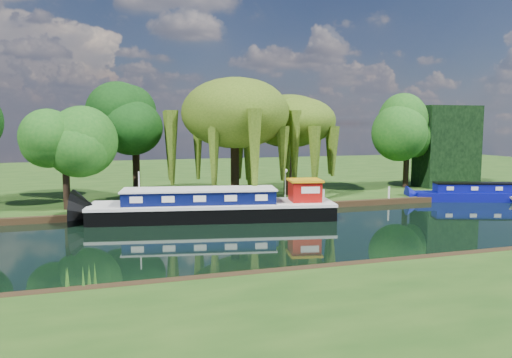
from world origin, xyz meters
name	(u,v)px	position (x,y,z in m)	size (l,w,h in m)	color
ground	(337,231)	(0.00, 0.00, 0.00)	(120.00, 120.00, 0.00)	black
far_bank	(216,175)	(0.00, 34.00, 0.23)	(120.00, 52.00, 0.45)	#1C3F11
dutch_barge	(215,207)	(-6.43, 6.01, 0.89)	(17.33, 6.82, 3.57)	black
narrowboat	(483,194)	(17.65, 7.30, 0.61)	(11.79, 5.70, 1.72)	#0A0D7D
red_dinghy	(123,221)	(-12.69, 7.08, 0.00)	(2.49, 3.48, 0.72)	#960D0A
willow_left	(235,115)	(-3.28, 12.44, 7.39)	(7.97, 7.97, 9.55)	black
willow_right	(288,129)	(1.62, 12.83, 6.23)	(6.50, 6.50, 7.92)	black
tree_far_left	(65,141)	(-16.45, 10.73, 5.43)	(4.51, 4.51, 7.26)	black
tree_far_mid	(135,125)	(-11.06, 16.65, 6.59)	(5.44, 5.44, 8.91)	black
tree_far_right	(407,132)	(14.65, 14.42, 5.85)	(4.79, 4.79, 7.84)	black
conifer_hedge	(447,146)	(19.00, 14.00, 4.45)	(6.00, 3.00, 8.00)	black
lamppost	(285,176)	(0.50, 10.50, 2.42)	(0.36, 0.36, 2.56)	silver
mooring_posts	(283,197)	(-0.50, 8.40, 0.95)	(19.16, 0.16, 1.00)	silver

